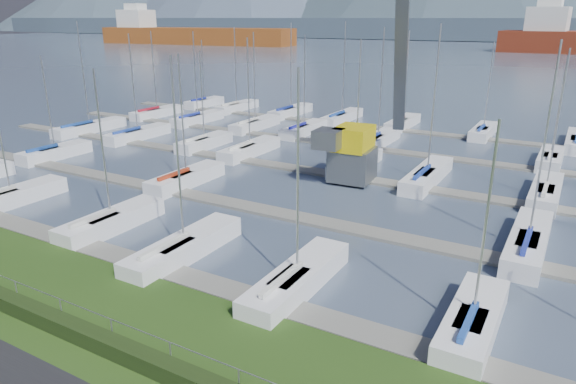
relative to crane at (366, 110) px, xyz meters
The scene contains 8 objects.
water 233.72m from the crane, 89.71° to the left, with size 800.00×540.00×0.20m, color #465266.
hedge 27.24m from the crane, 87.45° to the right, with size 80.00×0.70×0.70m, color #1F2F11.
fence 26.70m from the crane, 87.41° to the right, with size 0.04×0.04×80.00m, color #9C9EA4.
foothill 303.65m from the crane, 89.78° to the left, with size 900.00×80.00×12.00m, color #404E5D.
docks 5.69m from the crane, 16.58° to the right, with size 90.00×41.60×0.25m.
crane is the anchor object (origin of this frame).
cargo_ship_west 231.74m from the crane, 133.78° to the left, with size 102.02×28.56×21.50m.
sailboat_fleet 2.89m from the crane, 102.43° to the left, with size 74.87×49.77×13.65m.
Camera 1 is at (13.45, -11.43, 12.20)m, focal length 32.00 mm.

